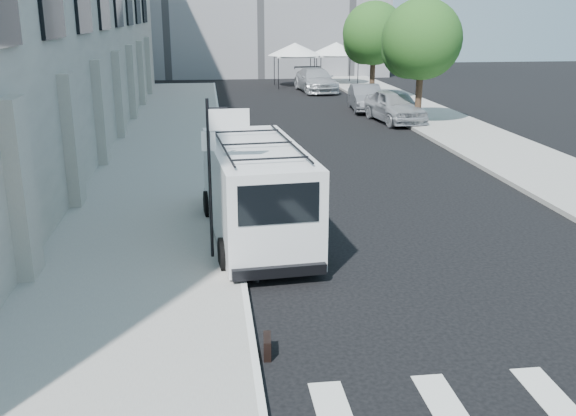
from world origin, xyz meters
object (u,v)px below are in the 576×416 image
object	(u,v)px
businessman	(247,239)
parked_car_c	(316,80)
briefcase	(267,346)
suitcase	(298,254)
cargo_van	(255,190)
parked_car_a	(395,106)
parked_car_b	(366,98)

from	to	relation	value
businessman	parked_car_c	xyz separation A→B (m)	(6.90, 32.61, -0.15)
briefcase	businessman	bearing A→B (deg)	96.96
briefcase	parked_car_c	world-z (taller)	parked_car_c
businessman	suitcase	distance (m)	1.47
cargo_van	parked_car_a	bearing A→B (deg)	58.50
businessman	suitcase	xyz separation A→B (m)	(1.15, 0.66, -0.63)
parked_car_b	parked_car_c	world-z (taller)	parked_car_c
briefcase	parked_car_a	distance (m)	23.85
suitcase	cargo_van	size ratio (longest dim) A/B	0.19
parked_car_a	parked_car_c	size ratio (longest dim) A/B	0.87
parked_car_b	briefcase	bearing A→B (deg)	-101.21
businessman	parked_car_a	bearing A→B (deg)	-133.26
parked_car_a	businessman	bearing A→B (deg)	-120.10
briefcase	cargo_van	world-z (taller)	cargo_van
briefcase	suitcase	bearing A→B (deg)	78.93
suitcase	parked_car_c	xyz separation A→B (m)	(5.75, 31.95, 0.48)
businessman	parked_car_a	xyz separation A→B (m)	(8.70, 19.25, -0.13)
briefcase	parked_car_b	world-z (taller)	parked_car_b
cargo_van	parked_car_b	size ratio (longest dim) A/B	1.45
businessman	parked_car_b	size ratio (longest dim) A/B	0.43
businessman	cargo_van	distance (m)	2.78
suitcase	parked_car_a	distance (m)	20.06
briefcase	parked_car_c	size ratio (longest dim) A/B	0.08
briefcase	parked_car_c	xyz separation A→B (m)	(6.77, 35.61, 0.63)
businessman	parked_car_a	world-z (taller)	businessman
suitcase	parked_car_b	world-z (taller)	parked_car_b
briefcase	suitcase	world-z (taller)	suitcase
suitcase	businessman	bearing A→B (deg)	-155.71
businessman	suitcase	world-z (taller)	businessman
briefcase	parked_car_a	bearing A→B (deg)	73.46
cargo_van	briefcase	bearing A→B (deg)	-97.31
suitcase	parked_car_c	distance (m)	32.47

